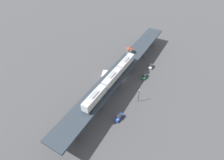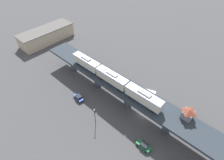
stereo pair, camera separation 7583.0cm
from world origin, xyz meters
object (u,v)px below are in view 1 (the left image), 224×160
at_px(street_car_blue, 119,117).
at_px(street_car_green, 144,76).
at_px(street_lamp, 139,95).
at_px(subway_train, 112,78).
at_px(street_car_silver, 151,66).
at_px(signal_hut, 129,50).
at_px(delivery_truck, 104,77).

height_order(street_car_blue, street_car_green, same).
bearing_deg(street_car_blue, street_lamp, -104.70).
bearing_deg(subway_train, street_car_silver, -105.74).
relative_size(signal_hut, street_car_green, 0.76).
relative_size(street_car_blue, street_lamp, 0.67).
bearing_deg(delivery_truck, subway_train, 135.93).
distance_m(subway_train, street_car_silver, 31.40).
bearing_deg(street_car_green, street_car_silver, -90.68).
distance_m(street_car_green, street_lamp, 17.00).
bearing_deg(delivery_truck, street_car_green, -148.13).
bearing_deg(signal_hut, subway_train, 97.33).
height_order(signal_hut, street_car_blue, signal_hut).
bearing_deg(street_car_blue, street_car_green, -89.83).
xyz_separation_m(delivery_truck, street_lamp, (-20.02, 5.94, 2.35)).
bearing_deg(street_car_green, street_car_blue, 90.17).
bearing_deg(signal_hut, street_car_blue, 108.35).
bearing_deg(signal_hut, street_car_silver, -160.35).
height_order(street_car_silver, street_lamp, street_lamp).
relative_size(subway_train, street_lamp, 5.37).
relative_size(signal_hut, delivery_truck, 0.45).
bearing_deg(street_lamp, street_car_blue, 75.30).
bearing_deg(street_car_silver, subway_train, 74.26).
height_order(signal_hut, delivery_truck, signal_hut).
distance_m(signal_hut, street_car_silver, 14.94).
height_order(street_car_blue, delivery_truck, delivery_truck).
bearing_deg(subway_train, delivery_truck, -44.07).
xyz_separation_m(street_car_silver, street_car_green, (0.12, 9.74, 0.00)).
distance_m(street_car_silver, street_car_green, 9.74).
bearing_deg(street_lamp, street_car_silver, -83.30).
bearing_deg(signal_hut, street_lamp, 123.00).
bearing_deg(signal_hut, street_car_green, 152.94).
relative_size(street_car_green, street_lamp, 0.65).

